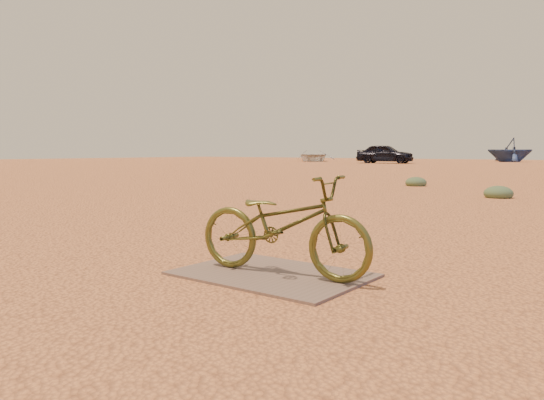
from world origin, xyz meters
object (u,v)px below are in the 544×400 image
Objects in this scene: car at (385,154)px; plywood_board at (272,274)px; boat_far_left at (510,150)px; bicycle at (282,225)px; boat_near_left at (313,156)px.

plywood_board is at bearing -164.71° from car.
car is at bearing 113.91° from plywood_board.
bicycle is at bearing -30.22° from boat_far_left.
boat_near_left is at bearing 26.17° from bicycle.
car is at bearing 17.68° from bicycle.
car reaches higher than bicycle.
car reaches higher than boat_near_left.
boat_near_left reaches higher than bicycle.
boat_far_left is at bearing 4.75° from bicycle.
boat_near_left is 17.84m from boat_far_left.
bicycle reaches higher than plywood_board.
plywood_board is 48.77m from boat_far_left.
bicycle is at bearing 5.05° from plywood_board.
boat_far_left is (-9.30, 47.86, 1.09)m from plywood_board.
bicycle is at bearing -80.91° from boat_near_left.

